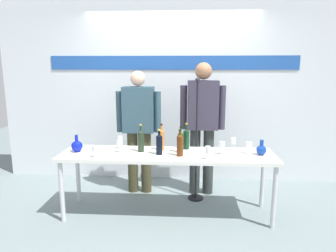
% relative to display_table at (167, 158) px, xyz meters
% --- Properties ---
extents(ground_plane, '(10.00, 10.00, 0.00)m').
position_rel_display_table_xyz_m(ground_plane, '(0.00, 0.00, -0.69)').
color(ground_plane, slate).
extents(back_wall, '(5.19, 0.11, 3.00)m').
position_rel_display_table_xyz_m(back_wall, '(0.00, 1.24, 0.82)').
color(back_wall, silver).
rests_on(back_wall, ground).
extents(display_table, '(2.44, 0.61, 0.74)m').
position_rel_display_table_xyz_m(display_table, '(0.00, 0.00, 0.00)').
color(display_table, white).
rests_on(display_table, ground).
extents(decanter_blue_left, '(0.13, 0.13, 0.20)m').
position_rel_display_table_xyz_m(decanter_blue_left, '(-1.05, -0.00, 0.13)').
color(decanter_blue_left, '#0D1CB7').
rests_on(decanter_blue_left, display_table).
extents(decanter_blue_right, '(0.11, 0.11, 0.17)m').
position_rel_display_table_xyz_m(decanter_blue_right, '(1.06, -0.00, 0.12)').
color(decanter_blue_right, '#133797').
rests_on(decanter_blue_right, display_table).
extents(presenter_left, '(0.60, 0.22, 1.66)m').
position_rel_display_table_xyz_m(presenter_left, '(-0.43, 0.64, 0.26)').
color(presenter_left, '#3D3A24').
rests_on(presenter_left, ground).
extents(presenter_right, '(0.59, 0.22, 1.77)m').
position_rel_display_table_xyz_m(presenter_right, '(0.43, 0.64, 0.33)').
color(presenter_right, '#2E3532').
rests_on(presenter_right, ground).
extents(wine_bottle_0, '(0.07, 0.07, 0.30)m').
position_rel_display_table_xyz_m(wine_bottle_0, '(0.15, -0.09, 0.19)').
color(wine_bottle_0, '#4F250C').
rests_on(wine_bottle_0, display_table).
extents(wine_bottle_1, '(0.07, 0.07, 0.33)m').
position_rel_display_table_xyz_m(wine_bottle_1, '(-0.31, 0.05, 0.20)').
color(wine_bottle_1, '#20301E').
rests_on(wine_bottle_1, display_table).
extents(wine_bottle_2, '(0.07, 0.07, 0.30)m').
position_rel_display_table_xyz_m(wine_bottle_2, '(0.15, 0.05, 0.19)').
color(wine_bottle_2, '#1C4216').
rests_on(wine_bottle_2, display_table).
extents(wine_bottle_3, '(0.07, 0.07, 0.32)m').
position_rel_display_table_xyz_m(wine_bottle_3, '(0.22, 0.20, 0.19)').
color(wine_bottle_3, black).
rests_on(wine_bottle_3, display_table).
extents(wine_bottle_4, '(0.07, 0.07, 0.32)m').
position_rel_display_table_xyz_m(wine_bottle_4, '(-0.08, 0.13, 0.20)').
color(wine_bottle_4, orange).
rests_on(wine_bottle_4, display_table).
extents(wine_bottle_5, '(0.07, 0.07, 0.29)m').
position_rel_display_table_xyz_m(wine_bottle_5, '(-0.09, -0.05, 0.19)').
color(wine_bottle_5, black).
rests_on(wine_bottle_5, display_table).
extents(wine_glass_left_0, '(0.06, 0.06, 0.14)m').
position_rel_display_table_xyz_m(wine_glass_left_0, '(-0.55, 0.01, 0.16)').
color(wine_glass_left_0, white).
rests_on(wine_glass_left_0, display_table).
extents(wine_glass_left_1, '(0.06, 0.06, 0.13)m').
position_rel_display_table_xyz_m(wine_glass_left_1, '(-0.78, -0.20, 0.15)').
color(wine_glass_left_1, white).
rests_on(wine_glass_left_1, display_table).
extents(wine_glass_left_2, '(0.06, 0.06, 0.15)m').
position_rel_display_table_xyz_m(wine_glass_left_2, '(-0.58, 0.18, 0.16)').
color(wine_glass_left_2, white).
rests_on(wine_glass_left_2, display_table).
extents(wine_glass_right_0, '(0.06, 0.06, 0.15)m').
position_rel_display_table_xyz_m(wine_glass_right_0, '(0.77, 0.18, 0.17)').
color(wine_glass_right_0, white).
rests_on(wine_glass_right_0, display_table).
extents(wine_glass_right_1, '(0.07, 0.07, 0.15)m').
position_rel_display_table_xyz_m(wine_glass_right_1, '(0.62, 0.00, 0.16)').
color(wine_glass_right_1, white).
rests_on(wine_glass_right_1, display_table).
extents(wine_glass_right_2, '(0.06, 0.06, 0.15)m').
position_rel_display_table_xyz_m(wine_glass_right_2, '(0.45, -0.21, 0.16)').
color(wine_glass_right_2, white).
rests_on(wine_glass_right_2, display_table).
extents(wine_glass_right_3, '(0.07, 0.07, 0.14)m').
position_rel_display_table_xyz_m(wine_glass_right_3, '(0.93, 0.04, 0.16)').
color(wine_glass_right_3, white).
rests_on(wine_glass_right_3, display_table).
extents(microphone_stand, '(0.20, 0.20, 1.59)m').
position_rel_display_table_xyz_m(microphone_stand, '(0.35, 0.43, -0.15)').
color(microphone_stand, black).
rests_on(microphone_stand, ground).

